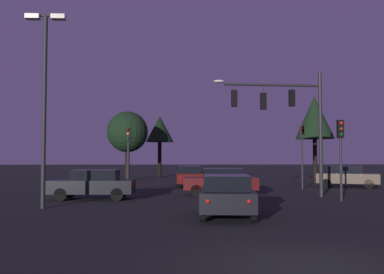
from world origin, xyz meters
name	(u,v)px	position (x,y,z in m)	size (l,w,h in m)	color
ground_plane	(210,185)	(0.00, 24.50, 0.00)	(168.00, 168.00, 0.00)	black
traffic_signal_mast_arm	(287,111)	(3.45, 14.32, 4.68)	(6.00, 0.64, 6.86)	#232326
traffic_light_corner_left	(302,145)	(5.90, 19.82, 3.02)	(0.34, 0.38, 4.25)	#232326
traffic_light_corner_right	(128,145)	(-5.68, 18.79, 2.92)	(0.30, 0.35, 4.11)	#232326
traffic_light_median	(341,143)	(5.57, 12.29, 2.86)	(0.31, 0.35, 4.02)	#232326
car_nearside_lane	(227,195)	(-0.73, 7.23, 0.80)	(2.26, 4.28, 1.52)	black
car_crossing_left	(221,181)	(-0.02, 15.95, 0.79)	(4.35, 1.96, 1.52)	#4C0F0F
car_crossing_right	(93,184)	(-6.87, 13.62, 0.79)	(4.36, 1.84, 1.52)	black
car_far_lane	(347,176)	(9.55, 21.29, 0.80)	(4.58, 3.40, 1.52)	#473828
car_parked_lot	(189,176)	(-1.65, 22.49, 0.79)	(1.92, 4.02, 1.52)	#4C0F0F
parking_lot_lamp_post	(45,85)	(-8.26, 9.86, 5.26)	(1.70, 0.36, 8.34)	#232326
tree_behind_sign	(127,132)	(-7.23, 31.67, 4.52)	(3.88, 3.88, 6.48)	black
tree_left_far	(315,118)	(8.93, 26.27, 5.42)	(3.19, 3.19, 7.24)	black
tree_center_horizon	(160,130)	(-4.38, 36.74, 5.08)	(2.96, 2.96, 6.54)	black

